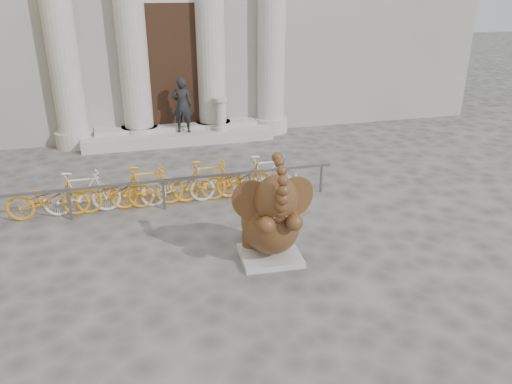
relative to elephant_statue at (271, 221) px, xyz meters
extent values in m
plane|color=#474442|center=(-0.65, -1.51, -0.80)|extent=(80.00, 80.00, 0.00)
cube|color=black|center=(-0.65, 8.41, 1.50)|extent=(2.40, 0.16, 4.00)
cylinder|color=#A8A59E|center=(-3.85, 8.29, 3.20)|extent=(0.90, 0.90, 8.00)
cylinder|color=#A8A59E|center=(-1.85, 8.29, 3.20)|extent=(0.90, 0.90, 8.00)
cylinder|color=#A8A59E|center=(0.55, 8.29, 3.20)|extent=(0.90, 0.90, 8.00)
cylinder|color=#A8A59E|center=(2.55, 8.29, 3.20)|extent=(0.90, 0.90, 8.00)
cube|color=#A8A59E|center=(-0.65, 7.89, -0.62)|extent=(6.00, 1.20, 0.36)
cube|color=#A8A59E|center=(0.00, 0.04, -0.74)|extent=(1.15, 1.05, 0.11)
ellipsoid|color=black|center=(0.02, 0.28, -0.36)|extent=(0.97, 0.93, 0.70)
ellipsoid|color=black|center=(0.00, 0.06, -0.05)|extent=(1.13, 1.37, 1.14)
cylinder|color=black|center=(-0.27, 0.44, -0.54)|extent=(0.35, 0.35, 0.28)
cylinder|color=black|center=(0.32, 0.40, -0.54)|extent=(0.35, 0.35, 0.28)
cylinder|color=black|center=(-0.26, -0.37, 0.17)|extent=(0.30, 0.67, 0.44)
cylinder|color=black|center=(0.22, -0.39, 0.17)|extent=(0.30, 0.67, 0.44)
ellipsoid|color=black|center=(-0.02, -0.34, 0.56)|extent=(0.78, 0.74, 0.88)
cylinder|color=black|center=(-0.38, -0.18, 0.52)|extent=(0.71, 0.32, 0.74)
cylinder|color=black|center=(0.36, -0.23, 0.52)|extent=(0.73, 0.24, 0.74)
cone|color=beige|center=(-0.16, -0.55, 0.39)|extent=(0.13, 0.26, 0.12)
cone|color=beige|center=(0.10, -0.56, 0.39)|extent=(0.15, 0.26, 0.12)
cube|color=slate|center=(-1.66, 2.77, -0.10)|extent=(8.00, 0.06, 0.06)
cylinder|color=slate|center=(-3.66, 2.77, -0.45)|extent=(0.06, 0.06, 0.70)
cylinder|color=slate|center=(-1.66, 2.77, -0.45)|extent=(0.06, 0.06, 0.70)
cylinder|color=slate|center=(0.34, 2.77, -0.45)|extent=(0.06, 0.06, 0.70)
cylinder|color=slate|center=(2.14, 2.77, -0.45)|extent=(0.06, 0.06, 0.70)
imported|color=orange|center=(-4.11, 3.02, -0.30)|extent=(1.70, 0.50, 1.00)
imported|color=beige|center=(-3.41, 3.02, -0.30)|extent=(1.66, 0.47, 1.00)
imported|color=orange|center=(-2.71, 3.02, -0.30)|extent=(1.70, 0.50, 1.00)
imported|color=orange|center=(-2.01, 3.02, -0.30)|extent=(1.66, 0.47, 1.00)
imported|color=beige|center=(-1.31, 3.02, -0.30)|extent=(1.70, 0.50, 1.00)
imported|color=orange|center=(-0.61, 3.02, -0.30)|extent=(1.66, 0.47, 1.00)
imported|color=orange|center=(0.09, 3.02, -0.30)|extent=(1.70, 0.50, 1.00)
imported|color=beige|center=(0.79, 3.02, -0.30)|extent=(1.66, 0.47, 1.00)
imported|color=black|center=(-0.51, 7.75, 0.42)|extent=(0.71, 0.55, 1.72)
cylinder|color=#A8A59E|center=(0.67, 7.59, -0.37)|extent=(0.43, 0.43, 0.13)
cylinder|color=#A8A59E|center=(0.67, 7.59, 0.05)|extent=(0.30, 0.30, 0.97)
cylinder|color=#A8A59E|center=(0.67, 7.59, 0.56)|extent=(0.43, 0.43, 0.11)
camera|label=1|loc=(-2.43, -7.70, 3.94)|focal=35.00mm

